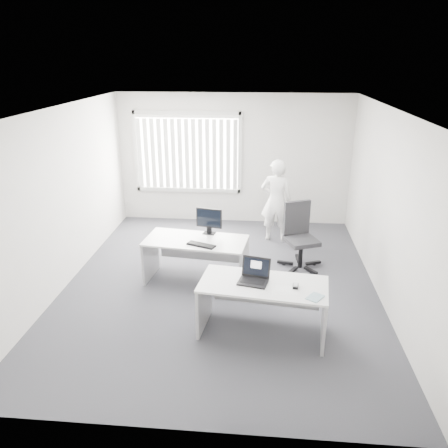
# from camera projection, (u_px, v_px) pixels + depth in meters

# --- Properties ---
(ground) EXTENTS (6.00, 6.00, 0.00)m
(ground) POSITION_uv_depth(u_px,v_px,m) (220.00, 284.00, 7.15)
(ground) COLOR #424248
(ground) RESTS_ON ground
(wall_back) EXTENTS (5.00, 0.02, 2.80)m
(wall_back) POSITION_uv_depth(u_px,v_px,m) (234.00, 160.00, 9.43)
(wall_back) COLOR silver
(wall_back) RESTS_ON ground
(wall_front) EXTENTS (5.00, 0.02, 2.80)m
(wall_front) POSITION_uv_depth(u_px,v_px,m) (187.00, 311.00, 3.86)
(wall_front) COLOR silver
(wall_front) RESTS_ON ground
(wall_left) EXTENTS (0.02, 6.00, 2.80)m
(wall_left) POSITION_uv_depth(u_px,v_px,m) (62.00, 199.00, 6.86)
(wall_left) COLOR silver
(wall_left) RESTS_ON ground
(wall_right) EXTENTS (0.02, 6.00, 2.80)m
(wall_right) POSITION_uv_depth(u_px,v_px,m) (388.00, 208.00, 6.44)
(wall_right) COLOR silver
(wall_right) RESTS_ON ground
(ceiling) EXTENTS (5.00, 6.00, 0.02)m
(ceiling) POSITION_uv_depth(u_px,v_px,m) (220.00, 109.00, 6.14)
(ceiling) COLOR silver
(ceiling) RESTS_ON wall_back
(window) EXTENTS (2.32, 0.06, 1.76)m
(window) POSITION_uv_depth(u_px,v_px,m) (187.00, 152.00, 9.42)
(window) COLOR #BABBB6
(window) RESTS_ON wall_back
(blinds) EXTENTS (2.20, 0.10, 1.50)m
(blinds) POSITION_uv_depth(u_px,v_px,m) (187.00, 154.00, 9.38)
(blinds) COLOR white
(blinds) RESTS_ON wall_back
(desk_near) EXTENTS (1.73, 0.97, 0.75)m
(desk_near) POSITION_uv_depth(u_px,v_px,m) (263.00, 297.00, 5.73)
(desk_near) COLOR silver
(desk_near) RESTS_ON ground
(desk_far) EXTENTS (1.71, 0.95, 0.74)m
(desk_far) POSITION_uv_depth(u_px,v_px,m) (196.00, 251.00, 7.09)
(desk_far) COLOR silver
(desk_far) RESTS_ON ground
(office_chair) EXTENTS (0.86, 0.86, 1.16)m
(office_chair) POSITION_uv_depth(u_px,v_px,m) (300.00, 247.00, 7.66)
(office_chair) COLOR black
(office_chair) RESTS_ON ground
(person) EXTENTS (0.63, 0.43, 1.67)m
(person) POSITION_uv_depth(u_px,v_px,m) (276.00, 201.00, 8.59)
(person) COLOR silver
(person) RESTS_ON ground
(laptop) EXTENTS (0.44, 0.41, 0.29)m
(laptop) POSITION_uv_depth(u_px,v_px,m) (253.00, 273.00, 5.61)
(laptop) COLOR black
(laptop) RESTS_ON desk_near
(paper_sheet) EXTENTS (0.34, 0.25, 0.00)m
(paper_sheet) POSITION_uv_depth(u_px,v_px,m) (285.00, 290.00, 5.48)
(paper_sheet) COLOR silver
(paper_sheet) RESTS_ON desk_near
(mouse) EXTENTS (0.08, 0.12, 0.05)m
(mouse) POSITION_uv_depth(u_px,v_px,m) (296.00, 286.00, 5.54)
(mouse) COLOR #BDBEC0
(mouse) RESTS_ON paper_sheet
(booklet) EXTENTS (0.25, 0.27, 0.01)m
(booklet) POSITION_uv_depth(u_px,v_px,m) (315.00, 297.00, 5.31)
(booklet) COLOR white
(booklet) RESTS_ON desk_near
(keyboard) EXTENTS (0.48, 0.31, 0.02)m
(keyboard) POSITION_uv_depth(u_px,v_px,m) (201.00, 245.00, 6.79)
(keyboard) COLOR black
(keyboard) RESTS_ON desk_far
(monitor) EXTENTS (0.46, 0.22, 0.44)m
(monitor) POSITION_uv_depth(u_px,v_px,m) (209.00, 221.00, 7.17)
(monitor) COLOR black
(monitor) RESTS_ON desk_far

